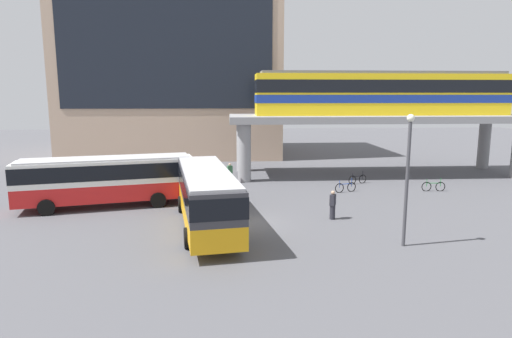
{
  "coord_description": "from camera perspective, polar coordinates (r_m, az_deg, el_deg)",
  "views": [
    {
      "loc": [
        -0.97,
        -23.82,
        7.18
      ],
      "look_at": [
        0.9,
        5.29,
        2.2
      ],
      "focal_mm": 30.45,
      "sensor_mm": 36.0,
      "label": 1
    }
  ],
  "objects": [
    {
      "name": "station_building",
      "position": [
        55.17,
        -10.59,
        13.18
      ],
      "size": [
        24.68,
        15.66,
        21.37
      ],
      "color": "tan",
      "rests_on": "ground_plane"
    },
    {
      "name": "lamp_post",
      "position": [
        21.53,
        19.3,
        -0.09
      ],
      "size": [
        0.36,
        0.36,
        6.32
      ],
      "color": "#3F3F44",
      "rests_on": "ground_plane"
    },
    {
      "name": "elevated_platform",
      "position": [
        40.76,
        15.4,
        5.75
      ],
      "size": [
        26.26,
        6.76,
        5.41
      ],
      "color": "gray",
      "rests_on": "ground_plane"
    },
    {
      "name": "bus_main",
      "position": [
        23.72,
        -6.56,
        -3.02
      ],
      "size": [
        4.18,
        11.3,
        3.22
      ],
      "color": "orange",
      "rests_on": "ground_plane"
    },
    {
      "name": "pedestrian_walking_across",
      "position": [
        25.78,
        10.03,
        -4.79
      ],
      "size": [
        0.44,
        0.48,
        1.71
      ],
      "color": "#26262D",
      "rests_on": "ground_plane"
    },
    {
      "name": "bicycle_black",
      "position": [
        36.53,
        13.19,
        -1.33
      ],
      "size": [
        1.68,
        0.73,
        1.04
      ],
      "color": "black",
      "rests_on": "ground_plane"
    },
    {
      "name": "ground_plane",
      "position": [
        34.59,
        -1.99,
        -2.3
      ],
      "size": [
        120.0,
        120.0,
        0.0
      ],
      "primitive_type": "plane",
      "color": "#515156"
    },
    {
      "name": "pedestrian_by_bike_rack",
      "position": [
        35.71,
        -3.45,
        -0.64
      ],
      "size": [
        0.46,
        0.38,
        1.68
      ],
      "color": "#724C8C",
      "rests_on": "ground_plane"
    },
    {
      "name": "train",
      "position": [
        40.82,
        16.16,
        9.59
      ],
      "size": [
        22.54,
        2.96,
        3.84
      ],
      "color": "yellow",
      "rests_on": "elevated_platform"
    },
    {
      "name": "bicycle_green",
      "position": [
        35.46,
        22.28,
        -2.14
      ],
      "size": [
        1.79,
        0.17,
        1.04
      ],
      "color": "black",
      "rests_on": "ground_plane"
    },
    {
      "name": "pedestrian_at_kerb",
      "position": [
        37.5,
        -19.03,
        -0.55
      ],
      "size": [
        0.34,
        0.45,
        1.81
      ],
      "color": "maroon",
      "rests_on": "ground_plane"
    },
    {
      "name": "bicycle_blue",
      "position": [
        33.2,
        11.68,
        -2.37
      ],
      "size": [
        1.73,
        0.59,
        1.04
      ],
      "color": "black",
      "rests_on": "ground_plane"
    },
    {
      "name": "bus_secondary",
      "position": [
        29.63,
        -18.96,
        -0.93
      ],
      "size": [
        11.33,
        4.96,
        3.22
      ],
      "color": "red",
      "rests_on": "ground_plane"
    }
  ]
}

